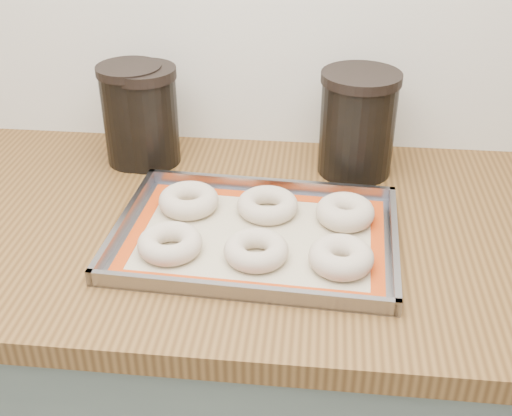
# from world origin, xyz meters

# --- Properties ---
(cabinet) EXTENTS (3.00, 0.65, 0.86)m
(cabinet) POSITION_xyz_m (0.00, 1.68, 0.43)
(cabinet) COLOR slate
(cabinet) RESTS_ON floor
(countertop) EXTENTS (3.06, 0.68, 0.04)m
(countertop) POSITION_xyz_m (0.00, 1.68, 0.88)
(countertop) COLOR brown
(countertop) RESTS_ON cabinet
(baking_tray) EXTENTS (0.48, 0.35, 0.03)m
(baking_tray) POSITION_xyz_m (0.03, 1.62, 0.91)
(baking_tray) COLOR gray
(baking_tray) RESTS_ON countertop
(baking_mat) EXTENTS (0.43, 0.31, 0.00)m
(baking_mat) POSITION_xyz_m (0.03, 1.62, 0.90)
(baking_mat) COLOR #C6B793
(baking_mat) RESTS_ON baking_tray
(bagel_front_left) EXTENTS (0.13, 0.13, 0.03)m
(bagel_front_left) POSITION_xyz_m (-0.10, 1.56, 0.92)
(bagel_front_left) COLOR beige
(bagel_front_left) RESTS_ON baking_mat
(bagel_front_mid) EXTENTS (0.11, 0.11, 0.03)m
(bagel_front_mid) POSITION_xyz_m (0.03, 1.55, 0.92)
(bagel_front_mid) COLOR beige
(bagel_front_mid) RESTS_ON baking_mat
(bagel_front_right) EXTENTS (0.13, 0.13, 0.04)m
(bagel_front_right) POSITION_xyz_m (0.17, 1.55, 0.92)
(bagel_front_right) COLOR beige
(bagel_front_right) RESTS_ON baking_mat
(bagel_back_left) EXTENTS (0.13, 0.13, 0.04)m
(bagel_back_left) POSITION_xyz_m (-0.10, 1.69, 0.92)
(bagel_back_left) COLOR beige
(bagel_back_left) RESTS_ON baking_mat
(bagel_back_mid) EXTENTS (0.13, 0.13, 0.03)m
(bagel_back_mid) POSITION_xyz_m (0.04, 1.69, 0.92)
(bagel_back_mid) COLOR beige
(bagel_back_mid) RESTS_ON baking_mat
(bagel_back_right) EXTENTS (0.10, 0.10, 0.04)m
(bagel_back_right) POSITION_xyz_m (0.17, 1.68, 0.92)
(bagel_back_right) COLOR beige
(bagel_back_right) RESTS_ON baking_mat
(canister_left) EXTENTS (0.12, 0.12, 0.20)m
(canister_left) POSITION_xyz_m (-0.24, 1.88, 1.00)
(canister_left) COLOR black
(canister_left) RESTS_ON countertop
(canister_mid) EXTENTS (0.13, 0.13, 0.20)m
(canister_mid) POSITION_xyz_m (-0.22, 1.88, 1.00)
(canister_mid) COLOR black
(canister_mid) RESTS_ON countertop
(canister_right) EXTENTS (0.15, 0.15, 0.20)m
(canister_right) POSITION_xyz_m (0.19, 1.88, 1.00)
(canister_right) COLOR black
(canister_right) RESTS_ON countertop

